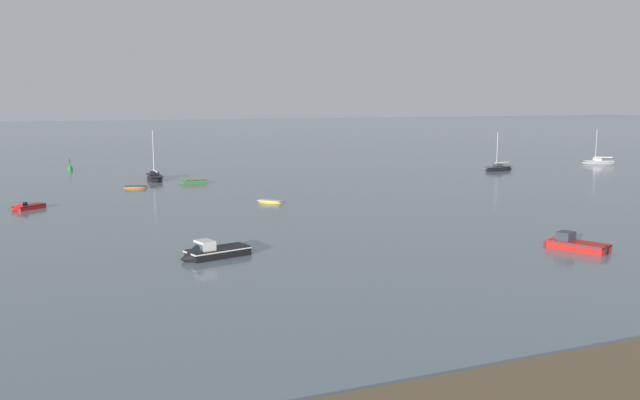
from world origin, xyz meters
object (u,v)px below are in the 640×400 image
(motorboat_moored_0, at_px, (25,208))
(sailboat_moored_1, at_px, (155,178))
(motorboat_moored_2, at_px, (568,245))
(rowboat_moored_0, at_px, (136,187))
(motorboat_moored_1, at_px, (208,254))
(rowboat_moored_1, at_px, (270,202))
(motorboat_moored_3, at_px, (191,183))
(sailboat_moored_2, at_px, (598,163))
(sailboat_moored_0, at_px, (499,169))
(channel_buoy, at_px, (70,168))

(motorboat_moored_0, distance_m, sailboat_moored_1, 30.61)
(motorboat_moored_0, distance_m, motorboat_moored_2, 58.49)
(rowboat_moored_0, relative_size, motorboat_moored_2, 0.58)
(motorboat_moored_0, height_order, motorboat_moored_1, motorboat_moored_1)
(rowboat_moored_1, bearing_deg, motorboat_moored_0, 37.56)
(motorboat_moored_1, distance_m, motorboat_moored_2, 30.10)
(motorboat_moored_0, distance_m, motorboat_moored_3, 28.46)
(rowboat_moored_1, bearing_deg, sailboat_moored_2, -112.55)
(sailboat_moored_0, xyz_separation_m, motorboat_moored_1, (-64.42, -46.58, 0.03))
(rowboat_moored_0, xyz_separation_m, motorboat_moored_3, (8.40, 2.16, 0.05))
(motorboat_moored_0, bearing_deg, rowboat_moored_0, -173.39)
(sailboat_moored_1, relative_size, motorboat_moored_2, 1.37)
(sailboat_moored_2, bearing_deg, motorboat_moored_1, 59.06)
(sailboat_moored_0, relative_size, sailboat_moored_2, 0.99)
(sailboat_moored_2, height_order, motorboat_moored_3, sailboat_moored_2)
(rowboat_moored_0, relative_size, motorboat_moored_1, 0.56)
(motorboat_moored_0, distance_m, motorboat_moored_1, 34.67)
(motorboat_moored_3, bearing_deg, sailboat_moored_1, -53.53)
(sailboat_moored_2, xyz_separation_m, motorboat_moored_1, (-89.84, -48.62, 0.03))
(sailboat_moored_0, height_order, sailboat_moored_1, sailboat_moored_1)
(sailboat_moored_0, distance_m, motorboat_moored_1, 79.50)
(motorboat_moored_2, distance_m, motorboat_moored_3, 60.49)
(rowboat_moored_0, bearing_deg, motorboat_moored_2, 129.10)
(sailboat_moored_0, relative_size, rowboat_moored_1, 2.15)
(motorboat_moored_2, relative_size, channel_buoy, 2.57)
(rowboat_moored_0, distance_m, motorboat_moored_3, 8.68)
(sailboat_moored_0, height_order, motorboat_moored_1, sailboat_moored_0)
(motorboat_moored_1, bearing_deg, channel_buoy, -100.14)
(sailboat_moored_0, distance_m, sailboat_moored_1, 59.57)
(rowboat_moored_0, bearing_deg, sailboat_moored_0, -167.54)
(rowboat_moored_0, xyz_separation_m, sailboat_moored_2, (88.55, 1.94, 0.17))
(motorboat_moored_0, bearing_deg, sailboat_moored_2, 150.56)
(rowboat_moored_0, bearing_deg, motorboat_moored_0, 57.75)
(sailboat_moored_2, relative_size, channel_buoy, 3.13)
(motorboat_moored_3, distance_m, channel_buoy, 32.25)
(rowboat_moored_0, distance_m, motorboat_moored_0, 20.65)
(motorboat_moored_2, bearing_deg, sailboat_moored_1, -2.08)
(rowboat_moored_0, bearing_deg, sailboat_moored_2, -166.19)
(rowboat_moored_0, bearing_deg, rowboat_moored_1, 134.06)
(sailboat_moored_2, xyz_separation_m, motorboat_moored_3, (-80.14, 0.23, -0.12))
(motorboat_moored_1, bearing_deg, motorboat_moored_0, -81.81)
(sailboat_moored_0, distance_m, rowboat_moored_1, 54.43)
(motorboat_moored_2, xyz_separation_m, motorboat_moored_3, (-19.18, 57.37, -0.13))
(rowboat_moored_0, height_order, rowboat_moored_1, rowboat_moored_1)
(motorboat_moored_2, bearing_deg, motorboat_moored_1, 51.69)
(rowboat_moored_1, relative_size, motorboat_moored_2, 0.56)
(motorboat_moored_2, xyz_separation_m, channel_buoy, (-34.50, 85.75, 0.14))
(motorboat_moored_3, bearing_deg, sailboat_moored_2, -172.91)
(rowboat_moored_0, relative_size, sailboat_moored_2, 0.48)
(sailboat_moored_2, height_order, motorboat_moored_1, sailboat_moored_2)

